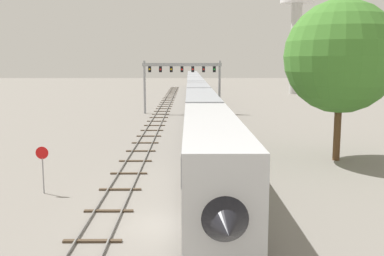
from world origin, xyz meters
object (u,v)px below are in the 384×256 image
at_px(water_tower, 297,8).
at_px(passenger_train, 195,90).
at_px(signal_gantry, 182,74).
at_px(trackside_tree_left, 341,57).
at_px(stop_sign, 43,163).

bearing_deg(water_tower, passenger_train, -132.34).
xyz_separation_m(signal_gantry, trackside_tree_left, (12.92, -33.09, 2.29)).
height_order(water_tower, stop_sign, water_tower).
xyz_separation_m(water_tower, stop_sign, (-35.18, -84.90, -18.98)).
distance_m(passenger_train, water_tower, 41.59).
xyz_separation_m(passenger_train, water_tower, (25.18, 27.63, 18.24)).
bearing_deg(trackside_tree_left, water_tower, 79.18).
height_order(passenger_train, water_tower, water_tower).
relative_size(water_tower, trackside_tree_left, 2.17).
distance_m(stop_sign, trackside_tree_left, 23.45).
xyz_separation_m(signal_gantry, water_tower, (27.43, 42.77, 14.87)).
relative_size(passenger_train, water_tower, 5.00).
distance_m(signal_gantry, trackside_tree_left, 35.60).
distance_m(signal_gantry, water_tower, 52.94).
relative_size(water_tower, stop_sign, 9.57).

